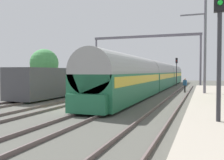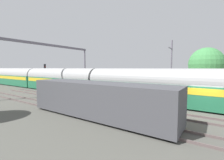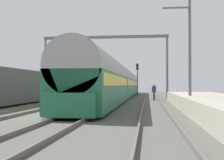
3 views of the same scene
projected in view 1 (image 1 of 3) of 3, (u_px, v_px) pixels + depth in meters
name	position (u px, v px, depth m)	size (l,w,h in m)	color
ground	(77.00, 109.00, 17.22)	(120.00, 120.00, 0.00)	#505049
track_far_west	(8.00, 104.00, 19.15)	(1.52, 60.00, 0.16)	#615150
track_west	(52.00, 106.00, 17.86)	(1.52, 60.00, 0.16)	#615150
track_east	(103.00, 109.00, 16.58)	(1.52, 60.00, 0.16)	#615150
track_far_east	(163.00, 112.00, 15.29)	(1.52, 60.00, 0.16)	#615150
passenger_train	(158.00, 75.00, 37.29)	(2.93, 49.20, 3.82)	#236B47
freight_car	(59.00, 82.00, 25.93)	(2.80, 13.00, 2.70)	#47474C
person_crossing	(185.00, 84.00, 30.58)	(0.46, 0.37, 1.73)	#242424
railway_signal_near	(219.00, 45.00, 8.19)	(0.36, 0.30, 5.33)	#2D2D33
railway_signal_far	(177.00, 68.00, 43.59)	(0.36, 0.30, 4.85)	#2D2D33
catenary_gantry	(145.00, 49.00, 37.48)	(15.94, 0.28, 7.86)	slate
catenary_pole_east_mid	(204.00, 50.00, 18.96)	(1.90, 0.20, 8.00)	slate
tree_west_background	(44.00, 63.00, 36.30)	(4.03, 4.03, 5.73)	#4C3826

